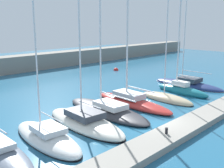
{
  "coord_description": "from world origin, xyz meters",
  "views": [
    {
      "loc": [
        -17.47,
        -11.86,
        8.1
      ],
      "look_at": [
        0.8,
        5.66,
        2.41
      ],
      "focal_mm": 44.19,
      "sensor_mm": 36.0,
      "label": 1
    }
  ],
  "objects_px": {
    "sailboat_teal_eighth": "(182,89)",
    "sailboat_white_third": "(47,138)",
    "sailboat_charcoal_fifth": "(107,109)",
    "mooring_buoy_red": "(116,70)",
    "sailboat_ivory_fourth": "(85,122)",
    "sailboat_navy_ninth": "(188,84)",
    "sailboat_sand_seventh": "(166,98)",
    "sailboat_red_sixth": "(132,100)",
    "dock_bollard": "(166,131)"
  },
  "relations": [
    {
      "from": "sailboat_charcoal_fifth",
      "to": "sailboat_navy_ninth",
      "type": "relative_size",
      "value": 1.32
    },
    {
      "from": "sailboat_charcoal_fifth",
      "to": "mooring_buoy_red",
      "type": "distance_m",
      "value": 22.72
    },
    {
      "from": "sailboat_red_sixth",
      "to": "sailboat_sand_seventh",
      "type": "distance_m",
      "value": 4.2
    },
    {
      "from": "sailboat_white_third",
      "to": "sailboat_red_sixth",
      "type": "relative_size",
      "value": 0.82
    },
    {
      "from": "sailboat_white_third",
      "to": "sailboat_navy_ninth",
      "type": "xyz_separation_m",
      "value": [
        22.26,
        1.4,
        -0.02
      ]
    },
    {
      "from": "sailboat_charcoal_fifth",
      "to": "sailboat_sand_seventh",
      "type": "bearing_deg",
      "value": -97.94
    },
    {
      "from": "sailboat_teal_eighth",
      "to": "dock_bollard",
      "type": "bearing_deg",
      "value": 121.95
    },
    {
      "from": "sailboat_teal_eighth",
      "to": "dock_bollard",
      "type": "xyz_separation_m",
      "value": [
        -12.55,
        -5.99,
        0.23
      ]
    },
    {
      "from": "sailboat_sand_seventh",
      "to": "sailboat_teal_eighth",
      "type": "height_order",
      "value": "sailboat_teal_eighth"
    },
    {
      "from": "sailboat_charcoal_fifth",
      "to": "sailboat_sand_seventh",
      "type": "xyz_separation_m",
      "value": [
        7.36,
        -1.65,
        -0.18
      ]
    },
    {
      "from": "sailboat_red_sixth",
      "to": "sailboat_navy_ninth",
      "type": "height_order",
      "value": "sailboat_red_sixth"
    },
    {
      "from": "mooring_buoy_red",
      "to": "sailboat_ivory_fourth",
      "type": "bearing_deg",
      "value": -142.53
    },
    {
      "from": "sailboat_ivory_fourth",
      "to": "mooring_buoy_red",
      "type": "relative_size",
      "value": 17.09
    },
    {
      "from": "sailboat_sand_seventh",
      "to": "dock_bollard",
      "type": "height_order",
      "value": "sailboat_sand_seventh"
    },
    {
      "from": "sailboat_sand_seventh",
      "to": "sailboat_teal_eighth",
      "type": "distance_m",
      "value": 3.79
    },
    {
      "from": "sailboat_ivory_fourth",
      "to": "sailboat_teal_eighth",
      "type": "relative_size",
      "value": 1.15
    },
    {
      "from": "sailboat_charcoal_fifth",
      "to": "sailboat_ivory_fourth",
      "type": "bearing_deg",
      "value": 110.23
    },
    {
      "from": "sailboat_white_third",
      "to": "sailboat_navy_ninth",
      "type": "distance_m",
      "value": 22.31
    },
    {
      "from": "sailboat_navy_ninth",
      "to": "dock_bollard",
      "type": "bearing_deg",
      "value": 116.69
    },
    {
      "from": "sailboat_sand_seventh",
      "to": "dock_bollard",
      "type": "distance_m",
      "value": 10.46
    },
    {
      "from": "sailboat_white_third",
      "to": "mooring_buoy_red",
      "type": "relative_size",
      "value": 14.5
    },
    {
      "from": "sailboat_charcoal_fifth",
      "to": "sailboat_teal_eighth",
      "type": "xyz_separation_m",
      "value": [
        11.12,
        -1.31,
        0.12
      ]
    },
    {
      "from": "sailboat_teal_eighth",
      "to": "sailboat_white_third",
      "type": "bearing_deg",
      "value": 96.63
    },
    {
      "from": "sailboat_ivory_fourth",
      "to": "sailboat_navy_ninth",
      "type": "xyz_separation_m",
      "value": [
        18.47,
        1.0,
        -0.07
      ]
    },
    {
      "from": "sailboat_white_third",
      "to": "sailboat_navy_ninth",
      "type": "bearing_deg",
      "value": -81.28
    },
    {
      "from": "sailboat_ivory_fourth",
      "to": "mooring_buoy_red",
      "type": "xyz_separation_m",
      "value": [
        20.67,
        15.85,
        -0.31
      ]
    },
    {
      "from": "sailboat_ivory_fourth",
      "to": "sailboat_red_sixth",
      "type": "xyz_separation_m",
      "value": [
        6.97,
        0.9,
        0.16
      ]
    },
    {
      "from": "sailboat_charcoal_fifth",
      "to": "sailboat_red_sixth",
      "type": "xyz_separation_m",
      "value": [
        3.47,
        -0.08,
        0.11
      ]
    },
    {
      "from": "mooring_buoy_red",
      "to": "dock_bollard",
      "type": "xyz_separation_m",
      "value": [
        -18.6,
        -22.17,
        0.71
      ]
    },
    {
      "from": "sailboat_white_third",
      "to": "sailboat_navy_ninth",
      "type": "relative_size",
      "value": 0.83
    },
    {
      "from": "sailboat_ivory_fourth",
      "to": "sailboat_teal_eighth",
      "type": "distance_m",
      "value": 14.63
    },
    {
      "from": "sailboat_red_sixth",
      "to": "mooring_buoy_red",
      "type": "relative_size",
      "value": 17.68
    },
    {
      "from": "sailboat_sand_seventh",
      "to": "mooring_buoy_red",
      "type": "bearing_deg",
      "value": -26.22
    },
    {
      "from": "sailboat_navy_ninth",
      "to": "sailboat_charcoal_fifth",
      "type": "bearing_deg",
      "value": 92.72
    },
    {
      "from": "sailboat_red_sixth",
      "to": "sailboat_navy_ninth",
      "type": "relative_size",
      "value": 1.01
    },
    {
      "from": "sailboat_ivory_fourth",
      "to": "sailboat_teal_eighth",
      "type": "xyz_separation_m",
      "value": [
        14.63,
        -0.33,
        0.17
      ]
    },
    {
      "from": "dock_bollard",
      "to": "sailboat_sand_seventh",
      "type": "bearing_deg",
      "value": 32.74
    },
    {
      "from": "sailboat_ivory_fourth",
      "to": "sailboat_sand_seventh",
      "type": "height_order",
      "value": "sailboat_ivory_fourth"
    },
    {
      "from": "sailboat_ivory_fourth",
      "to": "dock_bollard",
      "type": "xyz_separation_m",
      "value": [
        2.07,
        -6.32,
        0.4
      ]
    },
    {
      "from": "sailboat_ivory_fourth",
      "to": "sailboat_red_sixth",
      "type": "relative_size",
      "value": 0.97
    },
    {
      "from": "sailboat_white_third",
      "to": "mooring_buoy_red",
      "type": "distance_m",
      "value": 29.37
    },
    {
      "from": "sailboat_ivory_fourth",
      "to": "sailboat_teal_eighth",
      "type": "height_order",
      "value": "sailboat_ivory_fourth"
    },
    {
      "from": "sailboat_red_sixth",
      "to": "mooring_buoy_red",
      "type": "bearing_deg",
      "value": -37.95
    },
    {
      "from": "sailboat_teal_eighth",
      "to": "dock_bollard",
      "type": "relative_size",
      "value": 29.39
    },
    {
      "from": "sailboat_sand_seventh",
      "to": "sailboat_navy_ninth",
      "type": "height_order",
      "value": "sailboat_navy_ninth"
    },
    {
      "from": "sailboat_navy_ninth",
      "to": "mooring_buoy_red",
      "type": "relative_size",
      "value": 17.55
    },
    {
      "from": "sailboat_navy_ninth",
      "to": "dock_bollard",
      "type": "relative_size",
      "value": 34.82
    },
    {
      "from": "sailboat_charcoal_fifth",
      "to": "sailboat_teal_eighth",
      "type": "height_order",
      "value": "sailboat_charcoal_fifth"
    },
    {
      "from": "sailboat_white_third",
      "to": "dock_bollard",
      "type": "xyz_separation_m",
      "value": [
        5.87,
        -5.93,
        0.45
      ]
    },
    {
      "from": "sailboat_red_sixth",
      "to": "sailboat_sand_seventh",
      "type": "bearing_deg",
      "value": -107.44
    }
  ]
}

